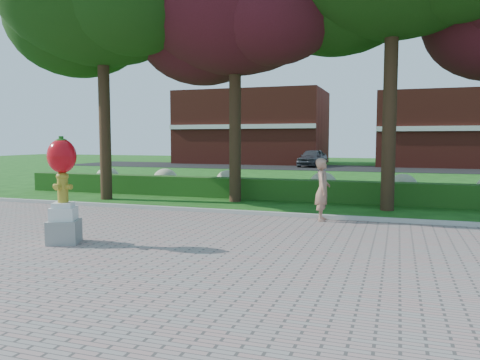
{
  "coord_description": "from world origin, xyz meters",
  "views": [
    {
      "loc": [
        3.81,
        -10.56,
        2.34
      ],
      "look_at": [
        -0.11,
        1.0,
        1.28
      ],
      "focal_mm": 35.0,
      "sensor_mm": 36.0,
      "label": 1
    }
  ],
  "objects": [
    {
      "name": "curb",
      "position": [
        0.0,
        3.0,
        0.07
      ],
      "size": [
        40.0,
        0.18,
        0.15
      ],
      "primitive_type": "cube",
      "color": "#ADADA5",
      "rests_on": "ground"
    },
    {
      "name": "woman",
      "position": [
        1.81,
        2.6,
        0.93
      ],
      "size": [
        0.49,
        0.69,
        1.77
      ],
      "primitive_type": "imported",
      "rotation": [
        0.0,
        0.0,
        1.68
      ],
      "color": "#AD7963",
      "rests_on": "walkway"
    },
    {
      "name": "walkway",
      "position": [
        0.0,
        -4.0,
        0.02
      ],
      "size": [
        40.0,
        14.0,
        0.04
      ],
      "primitive_type": "cube",
      "color": "gray",
      "rests_on": "ground"
    },
    {
      "name": "hydrangea_row",
      "position": [
        0.57,
        8.0,
        0.55
      ],
      "size": [
        20.1,
        1.1,
        0.99
      ],
      "color": "#B8BB8E",
      "rests_on": "ground"
    },
    {
      "name": "street",
      "position": [
        0.0,
        28.0,
        0.01
      ],
      "size": [
        50.0,
        8.0,
        0.02
      ],
      "primitive_type": "cube",
      "color": "black",
      "rests_on": "ground"
    },
    {
      "name": "hydrant_sculpture",
      "position": [
        -3.17,
        -2.13,
        1.29
      ],
      "size": [
        0.85,
        0.85,
        2.37
      ],
      "rotation": [
        0.0,
        0.0,
        0.42
      ],
      "color": "gray",
      "rests_on": "walkway"
    },
    {
      "name": "building_right",
      "position": [
        8.0,
        34.0,
        3.2
      ],
      "size": [
        12.0,
        8.0,
        6.4
      ],
      "primitive_type": "cube",
      "color": "maroon",
      "rests_on": "ground"
    },
    {
      "name": "ground",
      "position": [
        0.0,
        0.0,
        0.0
      ],
      "size": [
        100.0,
        100.0,
        0.0
      ],
      "primitive_type": "plane",
      "color": "#154812",
      "rests_on": "ground"
    },
    {
      "name": "tree_mid_left",
      "position": [
        -2.1,
        6.08,
        7.3
      ],
      "size": [
        8.25,
        7.04,
        10.69
      ],
      "color": "black",
      "rests_on": "ground"
    },
    {
      "name": "lawn_hedge",
      "position": [
        0.0,
        7.0,
        0.4
      ],
      "size": [
        24.0,
        0.7,
        0.8
      ],
      "primitive_type": "cube",
      "color": "#1F4714",
      "rests_on": "ground"
    },
    {
      "name": "building_left",
      "position": [
        -10.0,
        34.0,
        3.5
      ],
      "size": [
        14.0,
        8.0,
        7.0
      ],
      "primitive_type": "cube",
      "color": "maroon",
      "rests_on": "ground"
    },
    {
      "name": "parked_car",
      "position": [
        -3.17,
        29.32,
        0.77
      ],
      "size": [
        2.22,
        4.57,
        1.5
      ],
      "primitive_type": "imported",
      "rotation": [
        0.0,
        0.0,
        -0.1
      ],
      "color": "#3F4046",
      "rests_on": "street"
    }
  ]
}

